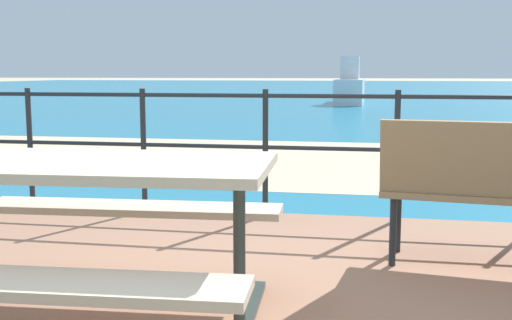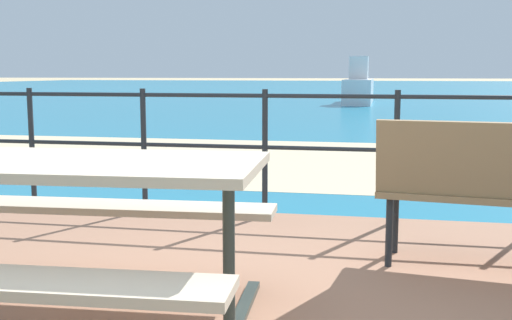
{
  "view_description": "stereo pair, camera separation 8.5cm",
  "coord_description": "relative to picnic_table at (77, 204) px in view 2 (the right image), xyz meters",
  "views": [
    {
      "loc": [
        0.8,
        -2.27,
        1.17
      ],
      "look_at": [
        -0.11,
        2.64,
        0.48
      ],
      "focal_mm": 44.33,
      "sensor_mm": 36.0,
      "label": 1
    },
    {
      "loc": [
        0.89,
        -2.26,
        1.17
      ],
      "look_at": [
        -0.11,
        2.64,
        0.48
      ],
      "focal_mm": 44.33,
      "sensor_mm": 36.0,
      "label": 2
    }
  ],
  "objects": [
    {
      "name": "railing_fence",
      "position": [
        0.35,
        2.36,
        0.04
      ],
      "size": [
        5.94,
        0.04,
        0.99
      ],
      "color": "#1E2328",
      "rests_on": "patio_paving"
    },
    {
      "name": "beach_strip",
      "position": [
        0.35,
        5.89,
        -0.63
      ],
      "size": [
        54.0,
        4.56,
        0.01
      ],
      "primitive_type": "cube",
      "rotation": [
        0.0,
        0.0,
        -0.0
      ],
      "color": "beige",
      "rests_on": "ground"
    },
    {
      "name": "sea_water",
      "position": [
        0.35,
        39.89,
        -0.63
      ],
      "size": [
        90.0,
        90.0,
        0.01
      ],
      "primitive_type": "cube",
      "color": "teal",
      "rests_on": "ground"
    },
    {
      "name": "picnic_table",
      "position": [
        0.0,
        0.0,
        0.0
      ],
      "size": [
        1.6,
        1.5,
        0.76
      ],
      "rotation": [
        0.0,
        0.0,
        0.06
      ],
      "color": "#BCAD93",
      "rests_on": "patio_paving"
    },
    {
      "name": "boat_mid",
      "position": [
        0.3,
        21.77,
        -0.07
      ],
      "size": [
        1.01,
        4.67,
        1.73
      ],
      "rotation": [
        0.0,
        0.0,
        1.57
      ],
      "color": "silver",
      "rests_on": "sea_water"
    }
  ]
}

